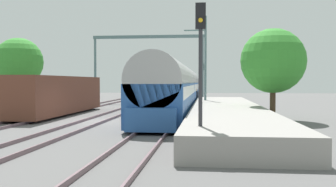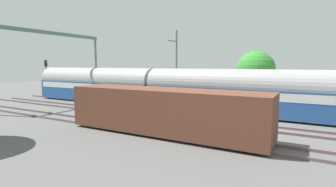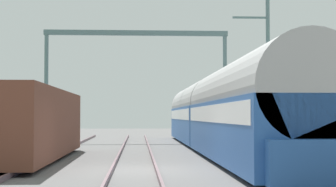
% 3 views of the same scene
% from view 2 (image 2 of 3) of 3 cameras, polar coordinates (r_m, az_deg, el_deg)
% --- Properties ---
extents(ground, '(120.00, 120.00, 0.00)m').
position_cam_2_polar(ground, '(18.98, 17.53, -7.20)').
color(ground, '#5B5A5A').
extents(track_far_west, '(1.52, 60.00, 0.16)m').
position_cam_2_polar(track_far_west, '(14.90, 14.07, -10.52)').
color(track_far_west, '#6D555B').
rests_on(track_far_west, ground).
extents(track_west, '(1.52, 60.00, 0.16)m').
position_cam_2_polar(track_west, '(18.96, 17.54, -6.97)').
color(track_west, '#6D555B').
rests_on(track_west, ground).
extents(track_east, '(1.52, 60.00, 0.16)m').
position_cam_2_polar(track_east, '(23.12, 19.75, -4.67)').
color(track_east, '#6D555B').
rests_on(track_east, ground).
extents(platform, '(4.40, 28.00, 0.90)m').
position_cam_2_polar(platform, '(27.12, 16.97, -2.18)').
color(platform, gray).
rests_on(platform, ground).
extents(passenger_train, '(2.93, 32.85, 3.82)m').
position_cam_2_polar(passenger_train, '(26.71, -3.23, 1.25)').
color(passenger_train, '#28569E').
rests_on(passenger_train, ground).
extents(freight_car, '(2.80, 13.00, 2.70)m').
position_cam_2_polar(freight_car, '(16.22, -0.84, -3.89)').
color(freight_car, brown).
rests_on(freight_car, ground).
extents(person_crossing, '(0.42, 0.28, 1.73)m').
position_cam_2_polar(person_crossing, '(30.81, -9.44, 0.10)').
color(person_crossing, '#3A3A3A').
rests_on(person_crossing, ground).
extents(railway_signal_far, '(0.36, 0.30, 5.01)m').
position_cam_2_polar(railway_signal_far, '(41.99, -25.30, 4.22)').
color(railway_signal_far, '#2D2D33').
rests_on(railway_signal_far, ground).
extents(catenary_gantry, '(13.02, 0.28, 7.86)m').
position_cam_2_polar(catenary_gantry, '(30.35, -24.26, 8.31)').
color(catenary_gantry, slate).
rests_on(catenary_gantry, ground).
extents(catenary_pole_east_mid, '(1.90, 0.20, 8.00)m').
position_cam_2_polar(catenary_pole_east_mid, '(27.93, 1.82, 5.95)').
color(catenary_pole_east_mid, slate).
rests_on(catenary_pole_east_mid, ground).
extents(tree_east_background, '(4.11, 4.11, 5.84)m').
position_cam_2_polar(tree_east_background, '(29.65, 18.80, 4.93)').
color(tree_east_background, '#4C3826').
rests_on(tree_east_background, ground).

